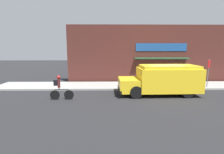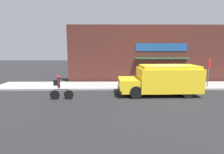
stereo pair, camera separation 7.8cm
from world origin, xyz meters
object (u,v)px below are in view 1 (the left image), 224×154
at_px(cyclist, 60,88).
at_px(trash_bin, 161,78).
at_px(school_bus, 163,79).
at_px(stop_sign_post, 209,69).

xyz_separation_m(cyclist, trash_bin, (7.99, 4.81, -0.25)).
bearing_deg(school_bus, stop_sign_post, 21.65).
xyz_separation_m(school_bus, stop_sign_post, (4.26, 1.81, 0.56)).
xyz_separation_m(school_bus, cyclist, (-6.95, -1.15, -0.31)).
bearing_deg(cyclist, trash_bin, 28.89).
height_order(school_bus, cyclist, school_bus).
height_order(cyclist, trash_bin, cyclist).
bearing_deg(stop_sign_post, school_bus, -157.02).
height_order(school_bus, stop_sign_post, stop_sign_post).
bearing_deg(school_bus, trash_bin, 72.84).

